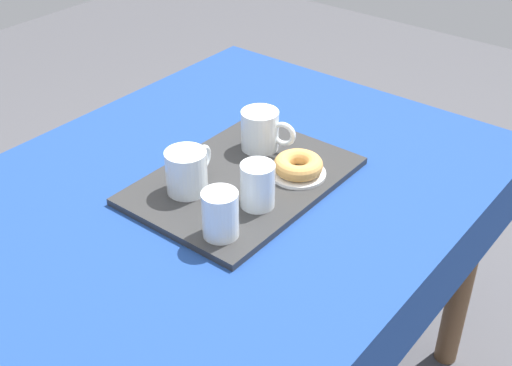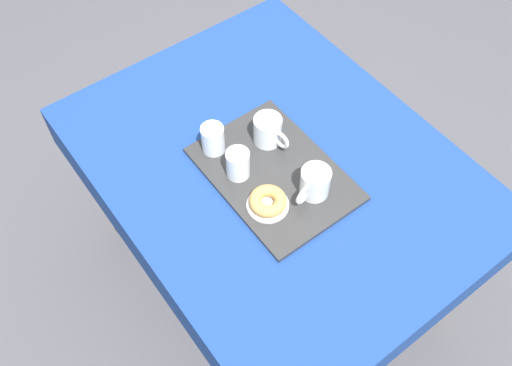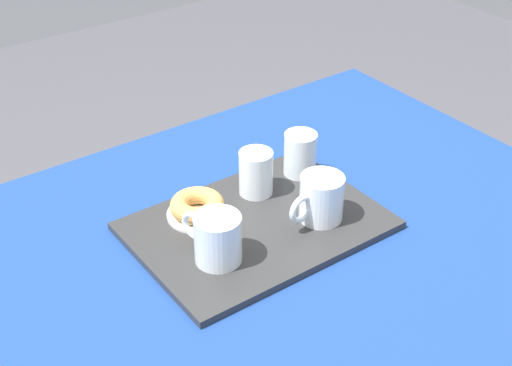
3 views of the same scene
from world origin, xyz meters
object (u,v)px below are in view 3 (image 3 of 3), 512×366
at_px(serving_tray, 257,226).
at_px(tea_mug_left, 217,240).
at_px(water_glass_far, 256,175).
at_px(donut_plate_left, 198,214).
at_px(sugar_donut_left, 197,205).
at_px(dining_table, 282,272).
at_px(water_glass_near, 300,156).
at_px(tea_mug_right, 321,200).

xyz_separation_m(serving_tray, tea_mug_left, (-0.12, -0.05, 0.05)).
xyz_separation_m(water_glass_far, donut_plate_left, (-0.14, -0.00, -0.04)).
bearing_deg(sugar_donut_left, serving_tray, -46.60).
bearing_deg(water_glass_far, serving_tray, -124.71).
xyz_separation_m(dining_table, water_glass_near, (0.14, 0.13, 0.16)).
height_order(tea_mug_left, water_glass_near, water_glass_near).
height_order(tea_mug_right, water_glass_far, water_glass_far).
height_order(tea_mug_left, sugar_donut_left, tea_mug_left).
distance_m(tea_mug_left, tea_mug_right, 0.23).
xyz_separation_m(dining_table, sugar_donut_left, (-0.12, 0.12, 0.14)).
distance_m(serving_tray, water_glass_far, 0.12).
distance_m(tea_mug_left, water_glass_far, 0.23).
bearing_deg(dining_table, tea_mug_left, -175.70).
height_order(dining_table, serving_tray, serving_tray).
bearing_deg(tea_mug_left, serving_tray, 21.24).
bearing_deg(donut_plate_left, tea_mug_right, -37.55).
xyz_separation_m(serving_tray, water_glass_near, (0.18, 0.09, 0.05)).
bearing_deg(donut_plate_left, water_glass_near, 1.38).
bearing_deg(tea_mug_right, sugar_donut_left, 142.45).
relative_size(dining_table, water_glass_near, 13.33).
bearing_deg(water_glass_near, dining_table, -138.21).
relative_size(donut_plate_left, sugar_donut_left, 1.13).
bearing_deg(serving_tray, water_glass_near, 27.24).
bearing_deg(water_glass_near, sugar_donut_left, -178.62).
bearing_deg(tea_mug_left, sugar_donut_left, 72.91).
relative_size(dining_table, tea_mug_right, 9.64).
bearing_deg(water_glass_far, water_glass_near, 2.65).
bearing_deg(tea_mug_left, water_glass_far, 36.36).
bearing_deg(water_glass_far, donut_plate_left, -179.69).
distance_m(water_glass_near, donut_plate_left, 0.26).
xyz_separation_m(tea_mug_left, tea_mug_right, (0.23, -0.01, 0.00)).
xyz_separation_m(water_glass_far, sugar_donut_left, (-0.14, -0.00, -0.02)).
height_order(dining_table, tea_mug_right, tea_mug_right).
xyz_separation_m(tea_mug_left, sugar_donut_left, (0.04, 0.13, -0.02)).
distance_m(donut_plate_left, sugar_donut_left, 0.02).
height_order(serving_tray, water_glass_far, water_glass_far).
bearing_deg(tea_mug_right, water_glass_far, 108.05).
xyz_separation_m(water_glass_near, water_glass_far, (-0.12, -0.01, 0.00)).
height_order(tea_mug_right, sugar_donut_left, tea_mug_right).
bearing_deg(tea_mug_right, serving_tray, 151.17).
relative_size(water_glass_near, water_glass_far, 1.00).
distance_m(tea_mug_right, donut_plate_left, 0.24).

